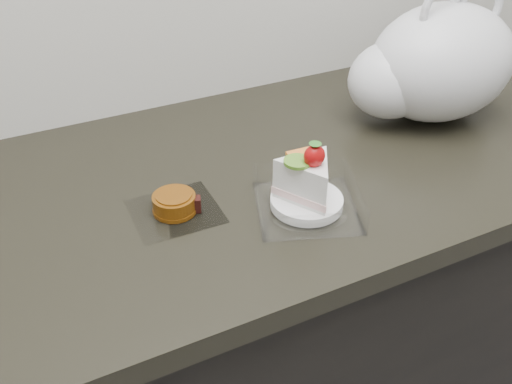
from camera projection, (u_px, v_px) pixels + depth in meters
name	position (u px, v px, depth m)	size (l,w,h in m)	color
counter	(240.00, 344.00, 1.26)	(2.04, 0.64, 0.90)	black
cake_tray	(307.00, 191.00, 0.90)	(0.20, 0.20, 0.12)	white
mooncake_wrap	(175.00, 205.00, 0.90)	(0.14, 0.13, 0.03)	white
plastic_bag	(432.00, 65.00, 1.12)	(0.34, 0.24, 0.28)	silver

